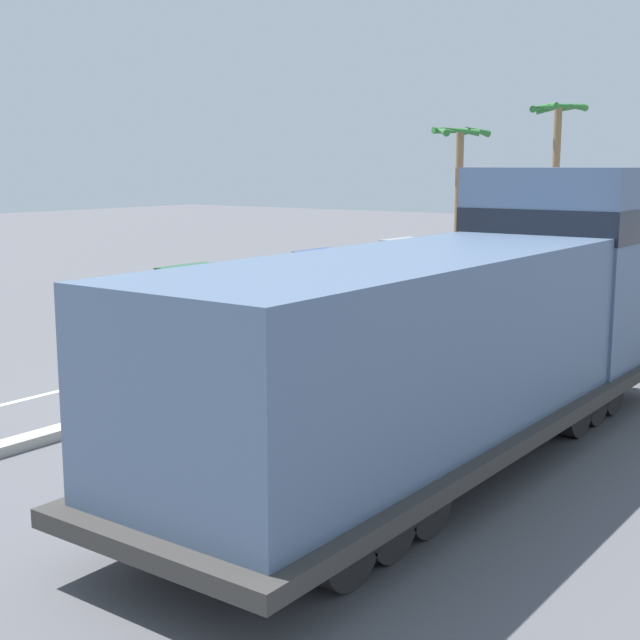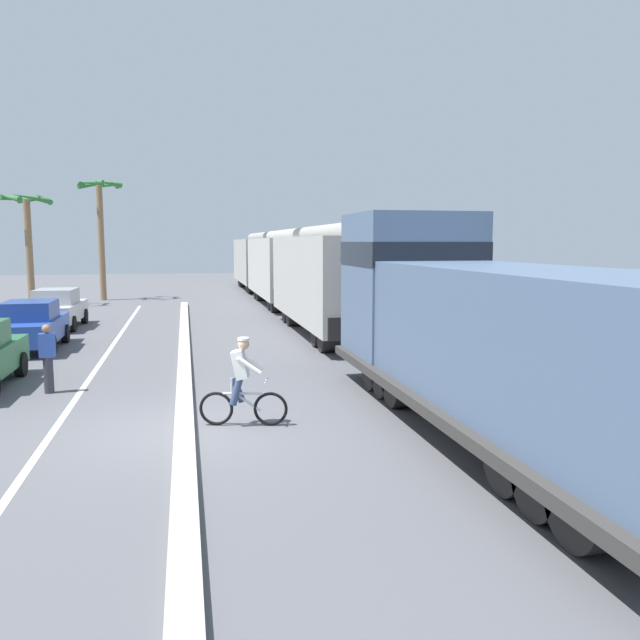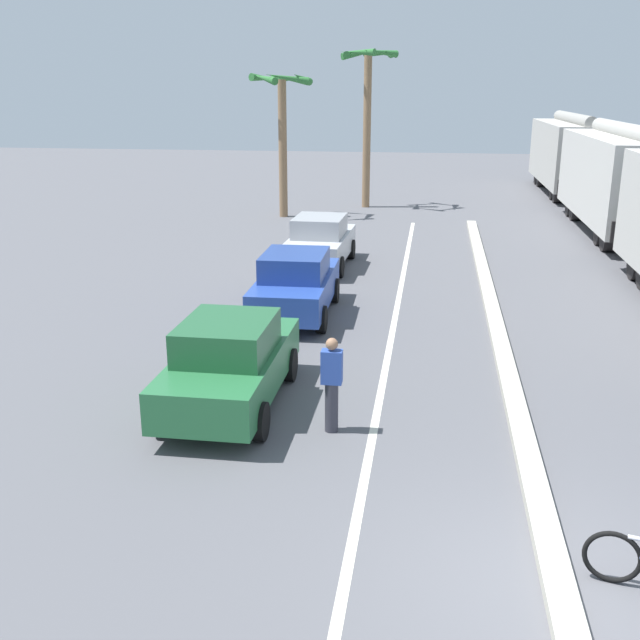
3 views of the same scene
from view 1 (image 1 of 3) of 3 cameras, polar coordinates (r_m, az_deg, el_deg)
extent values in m
plane|color=#56565B|center=(17.44, -5.63, -4.24)|extent=(120.00, 120.00, 0.00)
cube|color=#B2AD9E|center=(22.14, 4.77, -1.00)|extent=(0.36, 36.00, 0.16)
cube|color=silver|center=(23.48, -0.22, -0.53)|extent=(0.14, 36.00, 0.01)
cube|color=slate|center=(12.12, 6.61, -1.29)|extent=(2.70, 9.86, 2.40)
cube|color=slate|center=(16.53, 15.30, 3.32)|extent=(2.80, 2.80, 3.50)
cube|color=black|center=(16.46, 15.42, 6.04)|extent=(2.83, 2.83, 0.56)
cube|color=#383533|center=(12.91, 7.83, -6.10)|extent=(3.10, 11.60, 0.20)
cylinder|color=#4C4947|center=(12.96, 7.82, -6.74)|extent=(1.10, 3.00, 1.10)
cylinder|color=black|center=(16.48, 14.47, -3.55)|extent=(2.40, 1.00, 1.00)
cylinder|color=black|center=(15.76, 13.38, -4.12)|extent=(2.40, 1.00, 1.00)
cylinder|color=black|center=(15.04, 12.18, -4.73)|extent=(2.40, 1.00, 1.00)
cylinder|color=black|center=(11.03, 1.77, -9.91)|extent=(2.40, 1.00, 1.00)
cylinder|color=black|center=(10.42, -0.77, -11.11)|extent=(2.40, 1.00, 1.00)
cylinder|color=black|center=(9.84, -3.65, -12.43)|extent=(2.40, 1.00, 1.00)
cube|color=black|center=(19.87, 18.59, -0.18)|extent=(2.61, 0.10, 0.70)
cylinder|color=black|center=(21.35, 19.74, -0.94)|extent=(2.46, 0.90, 0.90)
cube|color=#286B3D|center=(23.90, -7.38, 1.19)|extent=(1.72, 4.21, 0.70)
cube|color=#225B34|center=(23.71, -7.67, 2.70)|extent=(1.51, 1.91, 0.60)
cube|color=#1E232D|center=(24.44, -6.04, 2.82)|extent=(1.43, 0.13, 0.51)
cylinder|color=black|center=(25.44, -6.68, 0.93)|extent=(0.22, 0.64, 0.64)
cylinder|color=black|center=(24.38, -3.88, 0.59)|extent=(0.22, 0.64, 0.64)
cylinder|color=black|center=(23.62, -10.96, 0.13)|extent=(0.22, 0.64, 0.64)
cylinder|color=black|center=(22.48, -8.14, -0.28)|extent=(0.22, 0.64, 0.64)
cube|color=#28479E|center=(28.10, 0.74, 2.55)|extent=(1.78, 4.23, 0.70)
cube|color=navy|center=(27.90, 0.57, 3.85)|extent=(1.54, 1.93, 0.60)
cube|color=#1E232D|center=(28.73, 1.71, 3.91)|extent=(1.43, 0.15, 0.51)
cylinder|color=black|center=(29.66, 0.88, 2.26)|extent=(0.23, 0.64, 0.64)
cylinder|color=black|center=(28.79, 3.54, 2.01)|extent=(0.23, 0.64, 0.64)
cylinder|color=black|center=(27.57, -2.17, 1.67)|extent=(0.23, 0.64, 0.64)
cylinder|color=black|center=(26.63, 0.59, 1.39)|extent=(0.23, 0.64, 0.64)
cube|color=#B7BABF|center=(32.67, 5.93, 3.52)|extent=(1.79, 4.24, 0.70)
cube|color=#9C9EA2|center=(32.48, 5.81, 4.64)|extent=(1.54, 1.93, 0.60)
cube|color=#1E232D|center=(33.34, 6.72, 4.67)|extent=(1.43, 0.15, 0.51)
cylinder|color=black|center=(34.23, 5.92, 3.22)|extent=(0.23, 0.64, 0.64)
cylinder|color=black|center=(33.42, 8.27, 3.01)|extent=(0.23, 0.64, 0.64)
cylinder|color=black|center=(32.06, 3.46, 2.81)|extent=(0.23, 0.64, 0.64)
cylinder|color=black|center=(31.19, 5.92, 2.58)|extent=(0.23, 0.64, 0.64)
torus|color=black|center=(16.35, -1.37, -3.95)|extent=(0.66, 0.21, 0.66)
torus|color=black|center=(17.16, -3.57, -3.31)|extent=(0.66, 0.21, 0.66)
cylinder|color=silver|center=(16.69, -2.50, -2.62)|extent=(0.78, 0.23, 0.05)
cylinder|color=silver|center=(16.65, -2.29, -3.28)|extent=(0.48, 0.16, 0.36)
cylinder|color=silver|center=(16.83, -2.97, -2.00)|extent=(0.04, 0.04, 0.30)
cylinder|color=silver|center=(16.29, -1.55, -2.02)|extent=(0.15, 0.48, 0.04)
cylinder|color=#38476B|center=(16.83, -2.49, -2.34)|extent=(0.33, 0.21, 0.52)
cylinder|color=#38476B|center=(16.71, -3.03, -2.43)|extent=(0.29, 0.20, 0.52)
cube|color=white|center=(16.61, -2.62, -0.67)|extent=(0.40, 0.41, 0.57)
sphere|color=tan|center=(16.49, -2.49, 0.63)|extent=(0.22, 0.22, 0.22)
cylinder|color=white|center=(16.48, -2.49, 0.97)|extent=(0.22, 0.22, 0.05)
cylinder|color=white|center=(16.56, -1.76, -0.70)|extent=(0.47, 0.20, 0.36)
cylinder|color=white|center=(16.36, -2.64, -0.84)|extent=(0.47, 0.20, 0.36)
cylinder|color=#846647|center=(43.77, 14.82, 8.48)|extent=(0.36, 0.36, 6.89)
cone|color=#2D7033|center=(43.46, 16.11, 13.02)|extent=(0.47, 1.83, 0.40)
cone|color=#2D7033|center=(44.38, 15.99, 12.96)|extent=(1.69, 1.25, 0.38)
cone|color=#2D7033|center=(44.74, 14.82, 12.98)|extent=(1.73, 1.22, 0.60)
cone|color=#2D7033|center=(44.16, 13.90, 13.06)|extent=(0.37, 1.84, 0.56)
cone|color=#2D7033|center=(43.27, 14.10, 13.13)|extent=(1.75, 1.12, 0.38)
cone|color=#2D7033|center=(43.00, 15.43, 13.09)|extent=(1.59, 1.43, 0.44)
cylinder|color=#846647|center=(42.15, 8.87, 7.88)|extent=(0.36, 0.36, 5.77)
cone|color=#2D7033|center=(41.60, 9.96, 11.87)|extent=(0.67, 1.86, 0.59)
cone|color=#2D7033|center=(42.84, 9.79, 11.82)|extent=(1.84, 0.75, 0.42)
cone|color=#2D7033|center=(42.91, 8.30, 11.85)|extent=(1.17, 1.74, 0.40)
cone|color=#2D7033|center=(41.91, 7.77, 11.92)|extent=(1.51, 1.53, 0.59)
cone|color=#2D7033|center=(41.26, 8.92, 11.92)|extent=(1.79, 1.06, 0.59)
cylinder|color=#33333D|center=(22.08, -5.21, -0.13)|extent=(0.22, 0.22, 0.85)
cube|color=#2D4CA5|center=(21.97, -5.24, 1.69)|extent=(0.34, 0.22, 0.56)
sphere|color=#9E7051|center=(21.92, -5.25, 2.69)|extent=(0.20, 0.20, 0.20)
camera|label=2|loc=(11.32, -48.74, 2.92)|focal=35.00mm
camera|label=3|loc=(13.94, -33.13, 13.27)|focal=42.00mm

